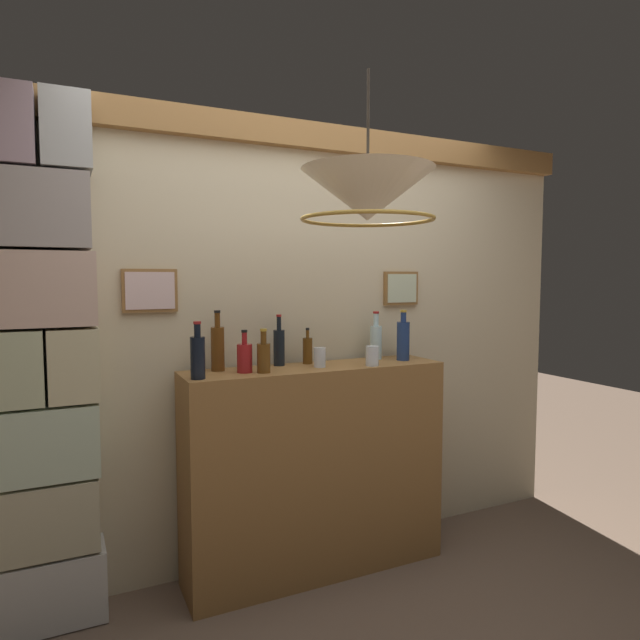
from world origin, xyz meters
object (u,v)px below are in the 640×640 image
object	(u,v)px
liquor_bottle_amaro	(308,350)
glass_tumbler_shot	(320,357)
liquor_bottle_vodka	(198,356)
glass_tumbler_highball	(372,356)
liquor_bottle_brandy	(279,346)
liquor_bottle_mezcal	(218,347)
glass_tumbler_rocks	(402,349)
liquor_bottle_tequila	(403,340)
liquor_bottle_whiskey	(245,357)
liquor_bottle_rye	(376,341)
pendant_lamp	(368,197)
liquor_bottle_gin	(264,356)

from	to	relation	value
liquor_bottle_amaro	glass_tumbler_shot	distance (m)	0.13
liquor_bottle_vodka	glass_tumbler_highball	size ratio (longest dim) A/B	2.53
liquor_bottle_brandy	liquor_bottle_mezcal	bearing A→B (deg)	-175.85
liquor_bottle_mezcal	liquor_bottle_amaro	bearing A→B (deg)	1.90
glass_tumbler_rocks	glass_tumbler_highball	distance (m)	0.38
liquor_bottle_tequila	liquor_bottle_mezcal	bearing A→B (deg)	174.61
liquor_bottle_amaro	glass_tumbler_highball	bearing A→B (deg)	-37.10
liquor_bottle_amaro	liquor_bottle_brandy	xyz separation A→B (m)	(-0.17, 0.01, 0.03)
liquor_bottle_amaro	liquor_bottle_tequila	bearing A→B (deg)	-12.06
liquor_bottle_whiskey	liquor_bottle_rye	bearing A→B (deg)	7.48
liquor_bottle_whiskey	liquor_bottle_tequila	xyz separation A→B (m)	(0.94, 0.00, 0.04)
liquor_bottle_rye	liquor_bottle_amaro	bearing A→B (deg)	178.31
liquor_bottle_whiskey	glass_tumbler_highball	distance (m)	0.68
glass_tumbler_rocks	liquor_bottle_mezcal	bearing A→B (deg)	-179.50
liquor_bottle_amaro	liquor_bottle_vodka	bearing A→B (deg)	-163.12
glass_tumbler_rocks	pendant_lamp	world-z (taller)	pendant_lamp
liquor_bottle_vodka	glass_tumbler_rocks	distance (m)	1.27
liquor_bottle_rye	liquor_bottle_whiskey	bearing A→B (deg)	-172.52
liquor_bottle_mezcal	liquor_bottle_rye	bearing A→B (deg)	0.26
liquor_bottle_brandy	liquor_bottle_rye	bearing A→B (deg)	-1.98
liquor_bottle_gin	pendant_lamp	world-z (taller)	pendant_lamp
glass_tumbler_rocks	liquor_bottle_tequila	bearing A→B (deg)	-120.23
liquor_bottle_tequila	liquor_bottle_brandy	world-z (taller)	liquor_bottle_tequila
glass_tumbler_rocks	liquor_bottle_brandy	bearing A→B (deg)	178.89
liquor_bottle_amaro	glass_tumbler_highball	size ratio (longest dim) A/B	1.86
liquor_bottle_vodka	pendant_lamp	bearing A→B (deg)	-43.32
liquor_bottle_whiskey	glass_tumbler_shot	size ratio (longest dim) A/B	2.05
liquor_bottle_vodka	liquor_bottle_whiskey	bearing A→B (deg)	16.96
liquor_bottle_gin	glass_tumbler_rocks	xyz separation A→B (m)	(0.92, 0.16, -0.03)
liquor_bottle_whiskey	glass_tumbler_rocks	bearing A→B (deg)	6.45
liquor_bottle_tequila	glass_tumbler_shot	xyz separation A→B (m)	(-0.53, -0.02, -0.07)
liquor_bottle_mezcal	liquor_bottle_gin	distance (m)	0.25
glass_tumbler_highball	liquor_bottle_vodka	bearing A→B (deg)	179.05
liquor_bottle_gin	liquor_bottle_mezcal	bearing A→B (deg)	141.20
liquor_bottle_amaro	glass_tumbler_highball	distance (m)	0.35
liquor_bottle_mezcal	liquor_bottle_gin	xyz separation A→B (m)	(0.19, -0.15, -0.04)
liquor_bottle_tequila	glass_tumbler_shot	size ratio (longest dim) A/B	2.77
glass_tumbler_highball	liquor_bottle_brandy	bearing A→B (deg)	153.79
liquor_bottle_gin	liquor_bottle_brandy	size ratio (longest dim) A/B	0.80
liquor_bottle_gin	liquor_bottle_rye	distance (m)	0.75
liquor_bottle_whiskey	glass_tumbler_highball	xyz separation A→B (m)	(0.68, -0.09, -0.02)
liquor_bottle_amaro	liquor_bottle_brandy	size ratio (longest dim) A/B	0.72
glass_tumbler_rocks	glass_tumbler_shot	bearing A→B (deg)	-168.20
liquor_bottle_amaro	glass_tumbler_rocks	bearing A→B (deg)	-0.66
liquor_bottle_amaro	pendant_lamp	bearing A→B (deg)	-95.11
liquor_bottle_tequila	glass_tumbler_rocks	bearing A→B (deg)	59.77
liquor_bottle_amaro	liquor_bottle_rye	distance (m)	0.42
liquor_bottle_vodka	glass_tumbler_rocks	xyz separation A→B (m)	(1.25, 0.19, -0.06)
liquor_bottle_brandy	liquor_bottle_tequila	bearing A→B (deg)	-9.90
liquor_bottle_amaro	liquor_bottle_gin	xyz separation A→B (m)	(-0.32, -0.17, 0.01)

